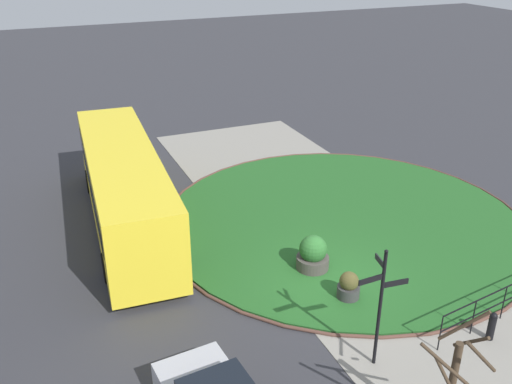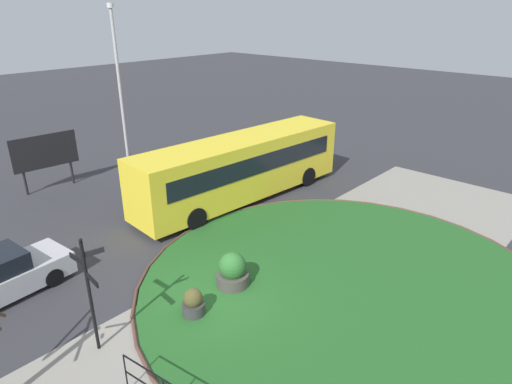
{
  "view_description": "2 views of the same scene",
  "coord_description": "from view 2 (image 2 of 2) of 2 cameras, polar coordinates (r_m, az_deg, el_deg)",
  "views": [
    {
      "loc": [
        -13.07,
        8.16,
        10.34
      ],
      "look_at": [
        2.59,
        1.39,
        2.38
      ],
      "focal_mm": 39.16,
      "sensor_mm": 36.0,
      "label": 1
    },
    {
      "loc": [
        -8.01,
        -9.01,
        8.8
      ],
      "look_at": [
        3.13,
        1.16,
        2.48
      ],
      "focal_mm": 31.11,
      "sensor_mm": 36.0,
      "label": 2
    }
  ],
  "objects": [
    {
      "name": "bus_yellow",
      "position": [
        21.46,
        -1.88,
        3.27
      ],
      "size": [
        11.55,
        3.22,
        3.06
      ],
      "rotation": [
        0.0,
        0.0,
        -0.07
      ],
      "color": "yellow",
      "rests_on": "ground"
    },
    {
      "name": "billboard_left",
      "position": [
        24.93,
        -25.52,
        4.61
      ],
      "size": [
        3.22,
        0.4,
        2.91
      ],
      "rotation": [
        0.0,
        0.0,
        -0.08
      ],
      "color": "black",
      "rests_on": "ground"
    },
    {
      "name": "grass_kerb_ring",
      "position": [
        15.76,
        11.61,
        -11.51
      ],
      "size": [
        14.34,
        14.34,
        0.11
      ],
      "primitive_type": "torus",
      "color": "brown",
      "rests_on": "ground"
    },
    {
      "name": "grass_island",
      "position": [
        15.76,
        11.61,
        -11.52
      ],
      "size": [
        14.03,
        14.03,
        0.1
      ],
      "primitive_type": "cylinder",
      "color": "#235B23",
      "rests_on": "ground"
    },
    {
      "name": "planter_kerbside",
      "position": [
        15.11,
        -3.04,
        -10.26
      ],
      "size": [
        1.1,
        1.1,
        1.29
      ],
      "color": "#47423D",
      "rests_on": "ground"
    },
    {
      "name": "lamppost_tall",
      "position": [
        24.33,
        -17.05,
        12.27
      ],
      "size": [
        0.32,
        0.32,
        8.97
      ],
      "color": "#B7B7BC",
      "rests_on": "ground"
    },
    {
      "name": "ground",
      "position": [
        14.93,
        -4.97,
        -13.49
      ],
      "size": [
        120.0,
        120.0,
        0.0
      ],
      "primitive_type": "plane",
      "color": "#333338"
    },
    {
      "name": "planter_near_signpost",
      "position": [
        14.03,
        -8.07,
        -14.08
      ],
      "size": [
        0.7,
        0.7,
        0.97
      ],
      "color": "#383838",
      "rests_on": "ground"
    },
    {
      "name": "sidewalk_paving",
      "position": [
        13.71,
        1.58,
        -17.15
      ],
      "size": [
        32.0,
        7.62,
        0.02
      ],
      "primitive_type": "cube",
      "color": "gray",
      "rests_on": "ground"
    },
    {
      "name": "signpost_directional",
      "position": [
        12.63,
        -20.64,
        -11.5
      ],
      "size": [
        0.63,
        1.45,
        3.48
      ],
      "color": "black",
      "rests_on": "ground"
    }
  ]
}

